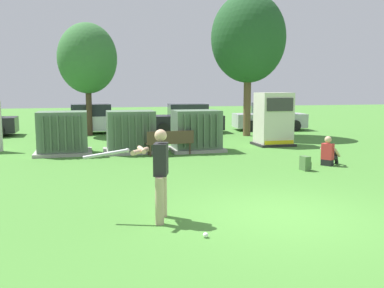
# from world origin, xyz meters

# --- Properties ---
(ground_plane) EXTENTS (96.00, 96.00, 0.00)m
(ground_plane) POSITION_xyz_m (0.00, 0.00, 0.00)
(ground_plane) COLOR #478433
(transformer_west) EXTENTS (2.10, 1.70, 1.62)m
(transformer_west) POSITION_xyz_m (-4.57, 9.15, 0.79)
(transformer_west) COLOR #9E9B93
(transformer_west) RESTS_ON ground
(transformer_mid_west) EXTENTS (2.10, 1.70, 1.62)m
(transformer_mid_west) POSITION_xyz_m (-2.03, 9.01, 0.79)
(transformer_mid_west) COLOR #9E9B93
(transformer_mid_west) RESTS_ON ground
(transformer_mid_east) EXTENTS (2.10, 1.70, 1.62)m
(transformer_mid_east) POSITION_xyz_m (0.56, 8.77, 0.79)
(transformer_mid_east) COLOR #9E9B93
(transformer_mid_east) RESTS_ON ground
(generator_enclosure) EXTENTS (1.60, 1.40, 2.30)m
(generator_enclosure) POSITION_xyz_m (4.24, 9.49, 1.14)
(generator_enclosure) COLOR #262626
(generator_enclosure) RESTS_ON ground
(park_bench) EXTENTS (1.83, 0.56, 0.92)m
(park_bench) POSITION_xyz_m (-0.68, 7.92, 0.54)
(park_bench) COLOR #4C3828
(park_bench) RESTS_ON ground
(batter) EXTENTS (1.60, 0.78, 1.74)m
(batter) POSITION_xyz_m (-2.41, 0.29, 0.98)
(batter) COLOR tan
(batter) RESTS_ON ground
(sports_ball) EXTENTS (0.09, 0.09, 0.09)m
(sports_ball) POSITION_xyz_m (-1.80, -0.84, 0.04)
(sports_ball) COLOR white
(sports_ball) RESTS_ON ground
(seated_spectator) EXTENTS (0.78, 0.69, 0.96)m
(seated_spectator) POSITION_xyz_m (3.94, 4.63, 0.38)
(seated_spectator) COLOR black
(seated_spectator) RESTS_ON ground
(backpack) EXTENTS (0.28, 0.34, 0.44)m
(backpack) POSITION_xyz_m (2.75, 4.01, 0.21)
(backpack) COLOR #4C723F
(backpack) RESTS_ON ground
(tree_left) EXTENTS (3.06, 3.06, 5.85)m
(tree_left) POSITION_xyz_m (-3.54, 15.48, 4.01)
(tree_left) COLOR #4C3828
(tree_left) RESTS_ON ground
(tree_center_left) EXTENTS (3.82, 3.82, 7.31)m
(tree_center_left) POSITION_xyz_m (4.49, 13.28, 5.01)
(tree_center_left) COLOR brown
(tree_center_left) RESTS_ON ground
(parked_car_left_of_center) EXTENTS (4.26, 2.03, 1.62)m
(parked_car_left_of_center) POSITION_xyz_m (-3.56, 16.44, 0.75)
(parked_car_left_of_center) COLOR silver
(parked_car_left_of_center) RESTS_ON ground
(parked_car_right_of_center) EXTENTS (4.31, 2.15, 1.62)m
(parked_car_right_of_center) POSITION_xyz_m (1.71, 15.51, 0.75)
(parked_car_right_of_center) COLOR black
(parked_car_right_of_center) RESTS_ON ground
(parked_car_rightmost) EXTENTS (4.38, 2.30, 1.62)m
(parked_car_rightmost) POSITION_xyz_m (6.96, 15.80, 0.75)
(parked_car_rightmost) COLOR #B2B2B7
(parked_car_rightmost) RESTS_ON ground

